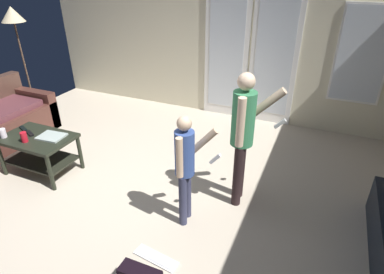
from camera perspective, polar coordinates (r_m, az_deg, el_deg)
name	(u,v)px	position (r m, az deg, el deg)	size (l,w,h in m)	color
ground_plane	(130,196)	(3.97, -10.81, -10.15)	(6.33, 5.52, 0.02)	beige
wall_back_with_doors	(219,37)	(5.63, 4.77, 17.16)	(6.33, 0.09, 2.78)	beige
coffee_table	(39,147)	(4.55, -25.36, -1.54)	(0.89, 0.59, 0.51)	black
person_adult	(244,130)	(3.39, 9.07, 1.28)	(0.53, 0.45, 1.52)	black
person_child	(186,162)	(3.14, -1.14, -4.47)	(0.42, 0.35, 1.21)	#363953
floor_lamp	(14,21)	(6.15, -28.91, 17.43)	(0.36, 0.36, 1.84)	#36302D
loose_keyboard	(156,258)	(3.23, -6.39, -20.42)	(0.45, 0.19, 0.02)	white
laptop_closed	(51,136)	(4.40, -23.54, 0.09)	(0.32, 0.25, 0.02)	#ABBAB3
cup_near_edge	(24,137)	(4.40, -27.51, -0.01)	(0.07, 0.07, 0.13)	red
cup_by_laptop	(3,133)	(4.65, -30.37, 0.59)	(0.08, 0.08, 0.11)	white
tv_remote_black	(30,133)	(4.59, -26.67, 0.58)	(0.17, 0.05, 0.02)	black
dvd_remote_slim	(23,129)	(4.76, -27.61, 1.31)	(0.17, 0.05, 0.02)	black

